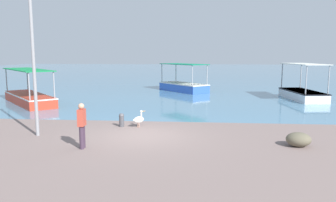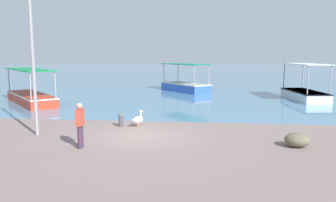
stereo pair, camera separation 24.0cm
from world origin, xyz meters
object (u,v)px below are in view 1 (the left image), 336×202
fishing_boat_near_left (302,93)px  mooring_bollard (122,119)px  net_pile (299,139)px  fisherman_standing (82,124)px  fishing_boat_far_right (183,86)px  pelican (139,119)px  fishing_boat_outer (29,97)px  lamp_post (33,52)px

fishing_boat_near_left → mooring_bollard: 15.61m
net_pile → fisherman_standing: bearing=-173.3°
fishing_boat_far_right → pelican: fishing_boat_far_right is taller
pelican → mooring_bollard: pelican is taller
net_pile → fishing_boat_far_right: bearing=105.8°
fishing_boat_outer → net_pile: 18.10m
pelican → lamp_post: bearing=-153.9°
fisherman_standing → mooring_bollard: bearing=80.5°
fishing_boat_near_left → fisherman_standing: (-12.24, -14.12, 0.38)m
fishing_boat_outer → fisherman_standing: size_ratio=3.66×
fishing_boat_near_left → net_pile: size_ratio=5.53×
fisherman_standing → fishing_boat_far_right: bearing=81.0°
fishing_boat_far_right → fishing_boat_outer: size_ratio=0.83×
pelican → net_pile: (6.57, -2.72, -0.11)m
fishing_boat_near_left → lamp_post: 19.56m
fishing_boat_near_left → fishing_boat_far_right: 10.34m
lamp_post → net_pile: size_ratio=6.83×
lamp_post → fisherman_standing: lamp_post is taller
pelican → fisherman_standing: size_ratio=0.47×
lamp_post → fisherman_standing: bearing=-33.4°
fishing_boat_near_left → fishing_boat_far_right: (-9.26, 4.61, 0.01)m
fisherman_standing → fishing_boat_outer: bearing=125.9°
fishing_boat_near_left → lamp_post: bearing=-140.0°
mooring_bollard → lamp_post: bearing=-147.9°
fishing_boat_outer → pelican: (8.93, -6.63, -0.12)m
fishing_boat_far_right → lamp_post: size_ratio=0.81×
pelican → lamp_post: (-4.03, -1.97, 3.16)m
fishing_boat_near_left → mooring_bollard: (-11.62, -10.42, -0.18)m
fishing_boat_far_right → pelican: size_ratio=6.41×
fishing_boat_far_right → net_pile: fishing_boat_far_right is taller
lamp_post → fisherman_standing: size_ratio=3.75×
fishing_boat_near_left → fishing_boat_outer: size_ratio=0.83×
pelican → mooring_bollard: bearing=178.0°
pelican → net_pile: 7.11m
fishing_boat_far_right → pelican: (-1.52, -15.06, -0.16)m
fisherman_standing → net_pile: fisherman_standing is taller
fishing_boat_outer → mooring_bollard: (8.08, -6.60, -0.15)m
fishing_boat_outer → lamp_post: size_ratio=0.97×
mooring_bollard → net_pile: mooring_bollard is taller
fishing_boat_near_left → fishing_boat_far_right: fishing_boat_near_left is taller
fishing_boat_far_right → pelican: 15.14m
fishing_boat_far_right → fishing_boat_outer: fishing_boat_far_right is taller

